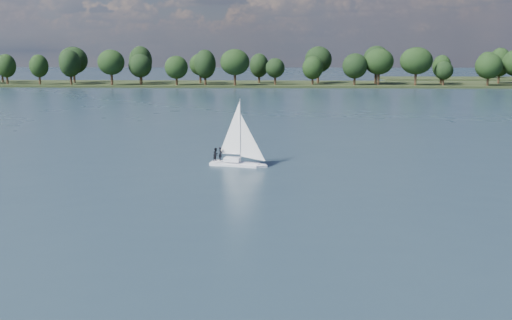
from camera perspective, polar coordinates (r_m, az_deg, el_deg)
The scene contains 4 objects.
ground at distance 118.40m, azimuth 1.75°, elevation 4.35°, with size 700.00×700.00×0.00m, color #233342.
far_shore at distance 230.03m, azimuth 1.95°, elevation 7.52°, with size 660.00×40.00×1.50m, color black.
sailboat at distance 67.40m, azimuth -2.11°, elevation 1.37°, with size 6.59×3.30×8.35m.
treeline at distance 225.72m, azimuth 0.43°, elevation 9.51°, with size 562.52×74.14×17.54m.
Camera 1 is at (0.76, -17.63, 13.46)m, focal length 40.00 mm.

